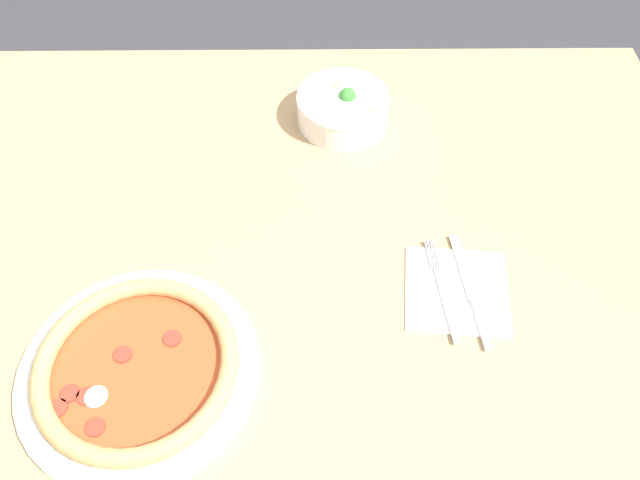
# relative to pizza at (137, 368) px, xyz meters

# --- Properties ---
(ground_plane) EXTENTS (8.00, 8.00, 0.00)m
(ground_plane) POSITION_rel_pizza_xyz_m (0.24, 0.26, -0.76)
(ground_plane) COLOR #333338
(dining_table) EXTENTS (1.37, 0.96, 0.74)m
(dining_table) POSITION_rel_pizza_xyz_m (0.24, 0.26, -0.11)
(dining_table) COLOR tan
(dining_table) RESTS_ON ground_plane
(pizza) EXTENTS (0.33, 0.33, 0.04)m
(pizza) POSITION_rel_pizza_xyz_m (0.00, 0.00, 0.00)
(pizza) COLOR white
(pizza) RESTS_ON dining_table
(bowl) EXTENTS (0.17, 0.17, 0.08)m
(bowl) POSITION_rel_pizza_xyz_m (0.30, 0.52, 0.02)
(bowl) COLOR white
(bowl) RESTS_ON dining_table
(napkin) EXTENTS (0.17, 0.17, 0.00)m
(napkin) POSITION_rel_pizza_xyz_m (0.46, 0.13, -0.02)
(napkin) COLOR white
(napkin) RESTS_ON dining_table
(fork) EXTENTS (0.03, 0.19, 0.00)m
(fork) POSITION_rel_pizza_xyz_m (0.44, 0.13, -0.01)
(fork) COLOR silver
(fork) RESTS_ON napkin
(knife) EXTENTS (0.03, 0.21, 0.01)m
(knife) POSITION_rel_pizza_xyz_m (0.48, 0.12, -0.01)
(knife) COLOR silver
(knife) RESTS_ON napkin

